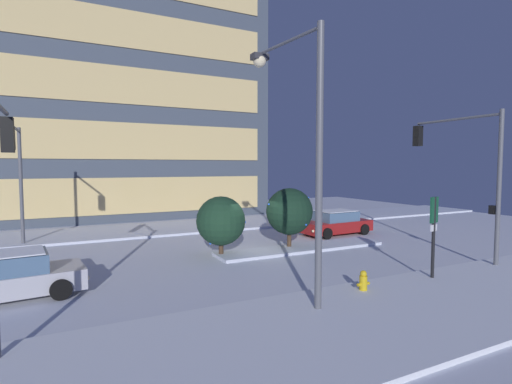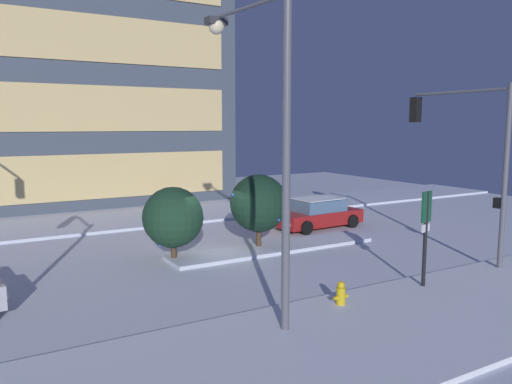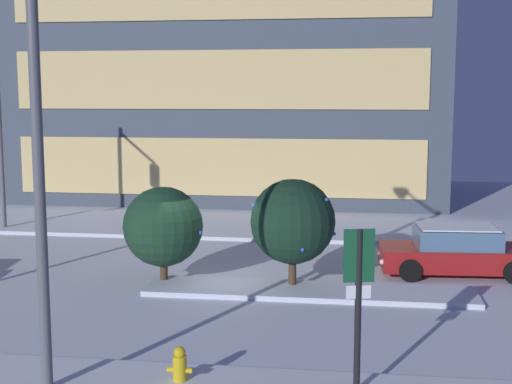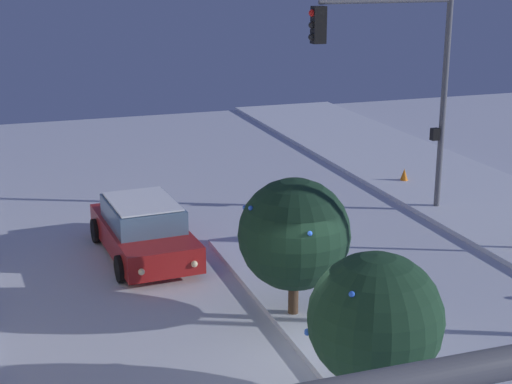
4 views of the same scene
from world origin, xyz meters
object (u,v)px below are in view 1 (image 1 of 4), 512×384
at_px(decorated_tree_left_of_median, 289,211).
at_px(traffic_light_corner_near_right, 463,161).
at_px(traffic_light_corner_far_left, 17,164).
at_px(decorated_tree_median, 221,221).
at_px(car_near, 2,278).
at_px(fire_hydrant, 363,283).
at_px(parking_info_sign, 434,227).
at_px(car_far, 336,223).
at_px(street_lamp_arched, 299,129).

bearing_deg(decorated_tree_left_of_median, traffic_light_corner_near_right, -43.38).
height_order(traffic_light_corner_far_left, decorated_tree_median, traffic_light_corner_far_left).
xyz_separation_m(car_near, decorated_tree_median, (8.28, 2.41, 0.96)).
bearing_deg(decorated_tree_left_of_median, traffic_light_corner_far_left, 156.10).
bearing_deg(traffic_light_corner_far_left, fire_hydrant, 40.67).
relative_size(parking_info_sign, decorated_tree_median, 1.10).
height_order(car_near, car_far, same).
bearing_deg(parking_info_sign, decorated_tree_median, 22.95).
relative_size(traffic_light_corner_near_right, decorated_tree_left_of_median, 2.09).
distance_m(car_near, parking_info_sign, 14.58).
height_order(car_far, traffic_light_corner_near_right, traffic_light_corner_near_right).
distance_m(car_far, decorated_tree_median, 8.80).
bearing_deg(traffic_light_corner_far_left, car_near, 1.25).
distance_m(traffic_light_corner_far_left, fire_hydrant, 16.83).
xyz_separation_m(traffic_light_corner_far_left, fire_hydrant, (10.67, -12.41, -3.94)).
distance_m(traffic_light_corner_near_right, street_lamp_arched, 9.69).
relative_size(traffic_light_corner_far_left, decorated_tree_left_of_median, 2.00).
bearing_deg(car_near, traffic_light_corner_near_right, -15.44).
height_order(fire_hydrant, parking_info_sign, parking_info_sign).
bearing_deg(fire_hydrant, decorated_tree_median, 107.44).
relative_size(car_far, decorated_tree_left_of_median, 1.51).
bearing_deg(street_lamp_arched, fire_hydrant, -101.33).
relative_size(car_near, street_lamp_arched, 0.60).
relative_size(car_near, fire_hydrant, 6.20).
relative_size(traffic_light_corner_far_left, fire_hydrant, 7.84).
height_order(car_near, fire_hydrant, car_near).
distance_m(street_lamp_arched, parking_info_sign, 6.54).
bearing_deg(decorated_tree_median, parking_info_sign, -52.34).
relative_size(traffic_light_corner_far_left, decorated_tree_median, 2.20).
xyz_separation_m(traffic_light_corner_near_right, fire_hydrant, (-7.16, -1.67, -4.06)).
relative_size(car_near, car_far, 1.05).
bearing_deg(decorated_tree_left_of_median, parking_info_sign, -75.94).
bearing_deg(traffic_light_corner_far_left, parking_info_sign, 48.20).
xyz_separation_m(car_far, street_lamp_arched, (-8.62, -9.09, 4.58)).
bearing_deg(decorated_tree_median, car_far, 14.98).
bearing_deg(fire_hydrant, parking_info_sign, -0.61).
xyz_separation_m(car_near, car_far, (16.73, 4.67, -0.00)).
bearing_deg(car_near, parking_info_sign, -24.67).
bearing_deg(decorated_tree_median, street_lamp_arched, -91.42).
distance_m(traffic_light_corner_near_right, parking_info_sign, 4.91).
height_order(parking_info_sign, decorated_tree_left_of_median, decorated_tree_left_of_median).
height_order(car_far, street_lamp_arched, street_lamp_arched).
xyz_separation_m(street_lamp_arched, fire_hydrant, (2.39, -0.22, -4.91)).
bearing_deg(decorated_tree_left_of_median, fire_hydrant, -101.93).
bearing_deg(parking_info_sign, car_far, -32.39).
bearing_deg(street_lamp_arched, car_far, -49.48).
xyz_separation_m(car_far, parking_info_sign, (-2.98, -9.35, 1.28)).
xyz_separation_m(car_far, decorated_tree_left_of_median, (-4.75, -2.29, 1.21)).
distance_m(car_near, decorated_tree_left_of_median, 12.28).
relative_size(car_near, decorated_tree_left_of_median, 1.58).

